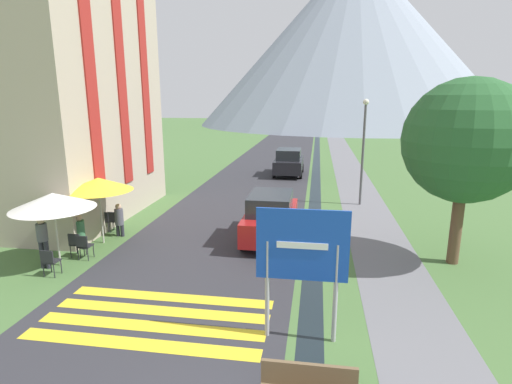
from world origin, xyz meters
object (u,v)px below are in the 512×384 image
parked_car_near (271,217)px  cafe_umbrella_front_white (53,201)px  cafe_chair_near_left (84,245)px  cafe_chair_near_right (76,243)px  hotel_building (63,57)px  cafe_umbrella_middle_yellow (98,184)px  cafe_chair_far_right (114,220)px  road_sign (302,256)px  person_seated_near (119,218)px  tree_by_path (467,141)px  person_standing_terrace (43,239)px  parked_car_far (289,162)px  cafe_chair_far_left (105,220)px  cafe_chair_nearest (50,260)px  streetlamp (363,143)px  person_seated_far (80,230)px

parked_car_near → cafe_umbrella_front_white: 7.26m
cafe_chair_near_left → cafe_chair_near_right: same height
hotel_building → cafe_umbrella_middle_yellow: bearing=-47.4°
cafe_chair_far_right → road_sign: bearing=-53.2°
road_sign → person_seated_near: size_ratio=2.31×
cafe_chair_near_left → tree_by_path: 12.46m
cafe_chair_far_right → cafe_chair_near_right: (0.02, -2.59, 0.00)m
road_sign → cafe_chair_near_right: size_ratio=3.50×
person_standing_terrace → cafe_chair_near_right: bearing=63.9°
parked_car_near → cafe_umbrella_middle_yellow: bearing=-168.7°
parked_car_far → cafe_chair_far_right: size_ratio=4.61×
parked_car_near → parked_car_far: bearing=91.2°
cafe_chair_near_left → cafe_chair_far_left: 2.80m
person_standing_terrace → person_seated_near: bearing=74.3°
cafe_umbrella_front_white → person_seated_near: size_ratio=1.94×
parked_car_far → road_sign: bearing=-85.1°
cafe_chair_far_right → tree_by_path: size_ratio=0.15×
road_sign → cafe_chair_far_right: (-7.58, 6.12, -1.44)m
road_sign → cafe_chair_near_right: 8.46m
cafe_chair_near_left → cafe_umbrella_front_white: 1.77m
cafe_umbrella_front_white → parked_car_near: bearing=27.6°
parked_car_far → person_seated_near: bearing=-112.2°
parked_car_far → cafe_chair_far_right: parked_car_far is taller
parked_car_near → cafe_chair_far_left: parked_car_near is taller
cafe_chair_near_right → cafe_chair_nearest: bearing=-67.7°
cafe_chair_nearest → streetlamp: 14.24m
hotel_building → cafe_chair_far_right: 7.23m
parked_car_near → cafe_chair_near_left: size_ratio=4.60×
hotel_building → tree_by_path: hotel_building is taller
cafe_chair_far_right → streetlamp: (10.03, 5.82, 2.54)m
cafe_chair_far_left → cafe_umbrella_middle_yellow: cafe_umbrella_middle_yellow is taller
cafe_chair_near_right → cafe_chair_far_left: same height
person_seated_near → cafe_chair_near_left: bearing=-91.3°
person_seated_near → cafe_umbrella_front_white: bearing=-101.2°
cafe_chair_far_right → cafe_chair_far_left: (-0.37, -0.04, 0.00)m
person_seated_near → person_standing_terrace: bearing=-105.7°
streetlamp → person_standing_terrace: bearing=-138.2°
cafe_umbrella_middle_yellow → person_standing_terrace: cafe_umbrella_middle_yellow is taller
cafe_chair_far_left → cafe_chair_nearest: bearing=-56.7°
cafe_chair_near_left → parked_car_near: bearing=10.7°
tree_by_path → cafe_chair_far_left: bearing=174.9°
parked_car_far → person_seated_far: size_ratio=3.14×
cafe_chair_nearest → cafe_chair_near_right: bearing=88.7°
road_sign → cafe_chair_nearest: size_ratio=3.50×
person_standing_terrace → tree_by_path: bearing=10.6°
person_seated_near → tree_by_path: 12.28m
cafe_chair_far_left → cafe_umbrella_front_white: cafe_umbrella_front_white is taller
cafe_chair_near_left → cafe_umbrella_middle_yellow: bearing=83.1°
cafe_chair_near_right → person_standing_terrace: size_ratio=0.51×
road_sign → cafe_chair_near_left: road_sign is taller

